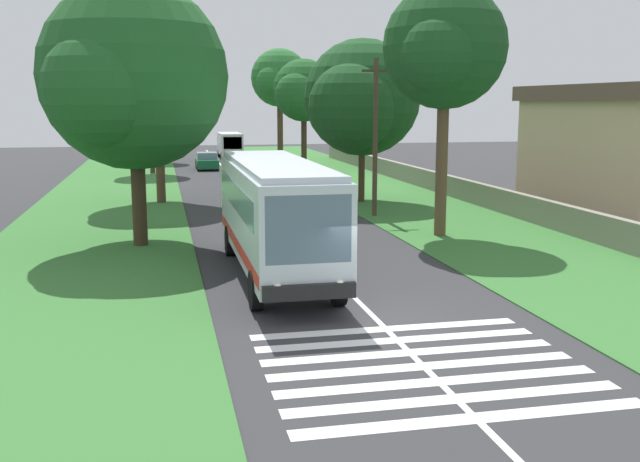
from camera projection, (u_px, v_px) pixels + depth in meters
name	position (u px, v px, depth m)	size (l,w,h in m)	color
ground	(373.00, 316.00, 19.49)	(160.00, 160.00, 0.00)	#333335
grass_verge_left	(96.00, 231.00, 32.22)	(120.00, 8.00, 0.04)	#387533
grass_verge_right	(449.00, 219.00, 35.64)	(120.00, 8.00, 0.04)	#387533
centre_line	(282.00, 225.00, 33.93)	(110.00, 0.16, 0.01)	silver
coach_bus	(275.00, 210.00, 23.75)	(11.16, 2.62, 3.73)	silver
zebra_crossing	(423.00, 366.00, 15.82)	(5.85, 6.80, 0.01)	silver
trailing_car_0	(294.00, 193.00, 40.42)	(4.30, 1.78, 1.43)	#B21E1E
trailing_car_1	(270.00, 177.00, 49.20)	(4.30, 1.78, 1.43)	#145933
trailing_car_2	(259.00, 168.00, 56.13)	(4.30, 1.78, 1.43)	#145933
trailing_car_3	(207.00, 161.00, 62.05)	(4.30, 1.78, 1.43)	#145933
trailing_minibus_0	(230.00, 143.00, 74.04)	(6.00, 2.14, 2.53)	silver
roadside_tree_left_0	(153.00, 69.00, 40.03)	(8.50, 7.21, 11.10)	#4C3826
roadside_tree_left_1	(130.00, 80.00, 28.07)	(8.32, 7.16, 10.11)	#3D2D1E
roadside_tree_left_2	(147.00, 73.00, 57.23)	(6.41, 5.45, 10.63)	#3D2D1E
roadside_tree_left_3	(160.00, 91.00, 68.62)	(5.31, 4.55, 8.95)	#3D2D1E
roadside_tree_right_0	(278.00, 79.00, 67.93)	(6.18, 5.31, 10.41)	#4C3826
roadside_tree_right_1	(359.00, 101.00, 40.59)	(7.74, 6.55, 9.00)	#4C3826
roadside_tree_right_2	(302.00, 93.00, 60.52)	(6.52, 5.13, 9.04)	#3D2D1E
roadside_tree_right_3	(441.00, 51.00, 30.04)	(6.04, 5.05, 10.28)	brown
utility_pole	(375.00, 135.00, 35.88)	(0.24, 1.40, 7.61)	#473828
roadside_wall	(473.00, 192.00, 41.05)	(70.00, 0.40, 1.20)	gray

